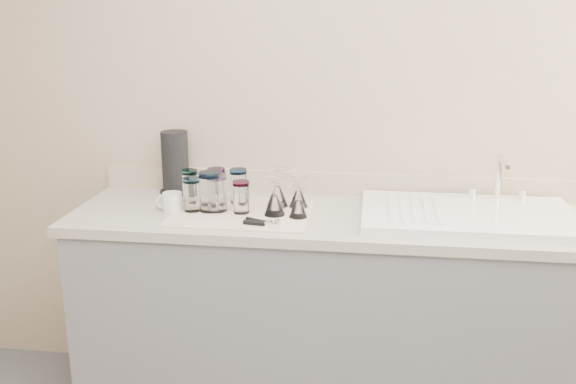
# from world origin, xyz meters

# --- Properties ---
(room_envelope) EXTENTS (3.54, 3.50, 2.52)m
(room_envelope) POSITION_xyz_m (0.00, 0.00, 1.56)
(room_envelope) COLOR #55555A
(room_envelope) RESTS_ON ground
(counter_unit) EXTENTS (2.06, 0.62, 0.90)m
(counter_unit) POSITION_xyz_m (0.00, 1.20, 0.45)
(counter_unit) COLOR slate
(counter_unit) RESTS_ON ground
(sink_unit) EXTENTS (0.82, 0.50, 0.22)m
(sink_unit) POSITION_xyz_m (0.55, 1.20, 0.92)
(sink_unit) COLOR white
(sink_unit) RESTS_ON counter_unit
(dish_towel) EXTENTS (0.55, 0.42, 0.01)m
(dish_towel) POSITION_xyz_m (-0.34, 1.15, 0.90)
(dish_towel) COLOR silver
(dish_towel) RESTS_ON counter_unit
(tumbler_teal) EXTENTS (0.07, 0.07, 0.14)m
(tumbler_teal) POSITION_xyz_m (-0.58, 1.28, 0.98)
(tumbler_teal) COLOR white
(tumbler_teal) RESTS_ON dish_towel
(tumbler_cyan) EXTENTS (0.07, 0.07, 0.15)m
(tumbler_cyan) POSITION_xyz_m (-0.47, 1.27, 0.98)
(tumbler_cyan) COLOR white
(tumbler_cyan) RESTS_ON dish_towel
(tumbler_purple) EXTENTS (0.07, 0.07, 0.14)m
(tumbler_purple) POSITION_xyz_m (-0.38, 1.29, 0.98)
(tumbler_purple) COLOR white
(tumbler_purple) RESTS_ON dish_towel
(tumbler_magenta) EXTENTS (0.07, 0.07, 0.14)m
(tumbler_magenta) POSITION_xyz_m (-0.54, 1.14, 0.98)
(tumbler_magenta) COLOR white
(tumbler_magenta) RESTS_ON dish_towel
(tumbler_blue) EXTENTS (0.08, 0.08, 0.16)m
(tumbler_blue) POSITION_xyz_m (-0.47, 1.15, 0.99)
(tumbler_blue) COLOR white
(tumbler_blue) RESTS_ON dish_towel
(tumbler_lavender) EXTENTS (0.07, 0.07, 0.13)m
(tumbler_lavender) POSITION_xyz_m (-0.34, 1.14, 0.97)
(tumbler_lavender) COLOR white
(tumbler_lavender) RESTS_ON dish_towel
(tumbler_extra) EXTENTS (0.08, 0.08, 0.15)m
(tumbler_extra) POSITION_xyz_m (-0.44, 1.16, 0.98)
(tumbler_extra) COLOR white
(tumbler_extra) RESTS_ON dish_towel
(goblet_back_left) EXTENTS (0.09, 0.09, 0.16)m
(goblet_back_left) POSITION_xyz_m (-0.21, 1.26, 0.96)
(goblet_back_left) COLOR white
(goblet_back_left) RESTS_ON dish_towel
(goblet_back_right) EXTENTS (0.08, 0.08, 0.14)m
(goblet_back_right) POSITION_xyz_m (-0.12, 1.26, 0.95)
(goblet_back_right) COLOR white
(goblet_back_right) RESTS_ON dish_towel
(goblet_front_left) EXTENTS (0.08, 0.08, 0.15)m
(goblet_front_left) POSITION_xyz_m (-0.20, 1.14, 0.96)
(goblet_front_left) COLOR white
(goblet_front_left) RESTS_ON dish_towel
(goblet_front_right) EXTENTS (0.07, 0.07, 0.13)m
(goblet_front_right) POSITION_xyz_m (-0.11, 1.12, 0.95)
(goblet_front_right) COLOR white
(goblet_front_right) RESTS_ON dish_towel
(can_opener) EXTENTS (0.15, 0.08, 0.02)m
(can_opener) POSITION_xyz_m (-0.23, 1.01, 0.92)
(can_opener) COLOR silver
(can_opener) RESTS_ON dish_towel
(white_mug) EXTENTS (0.11, 0.08, 0.08)m
(white_mug) POSITION_xyz_m (-0.62, 1.15, 0.94)
(white_mug) COLOR white
(white_mug) RESTS_ON counter_unit
(paper_towel_roll) EXTENTS (0.15, 0.15, 0.28)m
(paper_towel_roll) POSITION_xyz_m (-0.69, 1.42, 1.04)
(paper_towel_roll) COLOR black
(paper_towel_roll) RESTS_ON counter_unit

